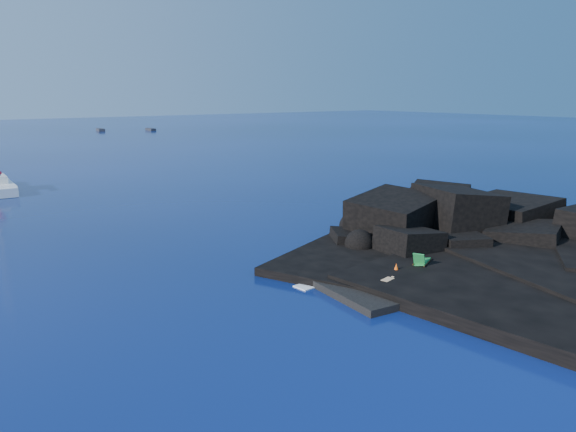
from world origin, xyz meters
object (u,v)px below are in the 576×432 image
(marker_cone, at_px, (396,269))
(distant_boat_a, at_px, (101,131))
(deck_chair, at_px, (422,258))
(distant_boat_b, at_px, (151,130))
(sunbather, at_px, (387,281))

(marker_cone, relative_size, distant_boat_a, 0.13)
(deck_chair, distance_m, distant_boat_a, 123.95)
(deck_chair, distance_m, distant_boat_b, 121.11)
(sunbather, bearing_deg, distant_boat_b, 58.81)
(distant_boat_a, distance_m, distant_boat_b, 12.12)
(deck_chair, relative_size, sunbather, 0.89)
(sunbather, bearing_deg, marker_cone, 15.44)
(distant_boat_a, bearing_deg, marker_cone, -93.34)
(marker_cone, xyz_separation_m, distant_boat_a, (25.72, 121.61, -0.65))
(deck_chair, distance_m, marker_cone, 1.96)
(distant_boat_b, bearing_deg, marker_cone, -104.61)
(marker_cone, height_order, distant_boat_b, marker_cone)
(marker_cone, xyz_separation_m, distant_boat_b, (36.48, 116.04, -0.65))
(marker_cone, bearing_deg, distant_boat_b, 72.55)
(deck_chair, height_order, distant_boat_b, deck_chair)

